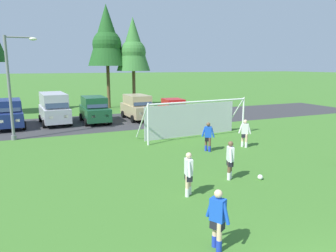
{
  "coord_description": "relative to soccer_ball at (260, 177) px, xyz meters",
  "views": [
    {
      "loc": [
        -5.85,
        -3.03,
        4.7
      ],
      "look_at": [
        0.39,
        11.48,
        1.67
      ],
      "focal_mm": 33.62,
      "sensor_mm": 36.0,
      "label": 1
    }
  ],
  "objects": [
    {
      "name": "parked_car_slot_center_right",
      "position": [
        3.3,
        16.18,
        0.77
      ],
      "size": [
        2.28,
        4.32,
        1.72
      ],
      "color": "red",
      "rests_on": "ground"
    },
    {
      "name": "tree_mid_left",
      "position": [
        -0.62,
        25.37,
        7.65
      ],
      "size": [
        4.23,
        4.23,
        11.28
      ],
      "color": "brown",
      "rests_on": "ground"
    },
    {
      "name": "player_midfield_center",
      "position": [
        -3.52,
        -0.27,
        0.71
      ],
      "size": [
        0.33,
        0.71,
        1.64
      ],
      "color": "beige",
      "rests_on": "ground"
    },
    {
      "name": "parked_car_slot_center_left",
      "position": [
        -3.84,
        16.51,
        1.0
      ],
      "size": [
        2.15,
        4.61,
        2.16
      ],
      "color": "#194C2D",
      "rests_on": "ground"
    },
    {
      "name": "parked_car_slot_left",
      "position": [
        -7.01,
        17.15,
        1.23
      ],
      "size": [
        2.42,
        4.91,
        2.52
      ],
      "color": "#B2B2BC",
      "rests_on": "ground"
    },
    {
      "name": "player_striker_near",
      "position": [
        2.69,
        4.71,
        0.71
      ],
      "size": [
        0.63,
        0.52,
        1.64
      ],
      "color": "beige",
      "rests_on": "ground"
    },
    {
      "name": "parking_lot_strip",
      "position": [
        -2.67,
        16.3,
        -0.11
      ],
      "size": [
        52.0,
        8.4,
        0.01
      ],
      "primitive_type": "cube",
      "color": "#333335",
      "rests_on": "ground"
    },
    {
      "name": "soccer_ball",
      "position": [
        0.0,
        0.0,
        0.0
      ],
      "size": [
        0.22,
        0.22,
        0.22
      ],
      "color": "white",
      "rests_on": "ground"
    },
    {
      "name": "parked_car_slot_far_left",
      "position": [
        -10.32,
        16.83,
        1.0
      ],
      "size": [
        2.34,
        4.7,
        2.16
      ],
      "color": "navy",
      "rests_on": "ground"
    },
    {
      "name": "player_defender_far",
      "position": [
        -1.14,
        0.58,
        0.71
      ],
      "size": [
        0.42,
        0.69,
        1.64
      ],
      "color": "brown",
      "rests_on": "ground"
    },
    {
      "name": "ground_plane",
      "position": [
        -2.67,
        8.04,
        -0.11
      ],
      "size": [
        400.0,
        400.0,
        0.0
      ],
      "primitive_type": "plane",
      "color": "#3D7028"
    },
    {
      "name": "street_lamp",
      "position": [
        -9.66,
        12.12,
        3.3
      ],
      "size": [
        2.0,
        0.32,
        6.54
      ],
      "color": "slate",
      "rests_on": "ground"
    },
    {
      "name": "tree_center_back",
      "position": [
        2.08,
        24.45,
        6.74
      ],
      "size": [
        3.74,
        3.74,
        9.97
      ],
      "color": "brown",
      "rests_on": "ground"
    },
    {
      "name": "player_winger_right",
      "position": [
        -4.4,
        -3.65,
        0.71
      ],
      "size": [
        0.4,
        0.72,
        1.64
      ],
      "color": "beige",
      "rests_on": "ground"
    },
    {
      "name": "soccer_goal",
      "position": [
        1.25,
        8.45,
        1.18
      ],
      "size": [
        7.55,
        2.51,
        2.57
      ],
      "color": "white",
      "rests_on": "ground"
    },
    {
      "name": "player_winger_left",
      "position": [
        0.26,
        4.78,
        0.71
      ],
      "size": [
        0.63,
        0.52,
        1.64
      ],
      "color": "brown",
      "rests_on": "ground"
    },
    {
      "name": "parked_car_slot_center",
      "position": [
        -0.03,
        16.58,
        1.0
      ],
      "size": [
        2.22,
        4.64,
        2.16
      ],
      "color": "tan",
      "rests_on": "ground"
    }
  ]
}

